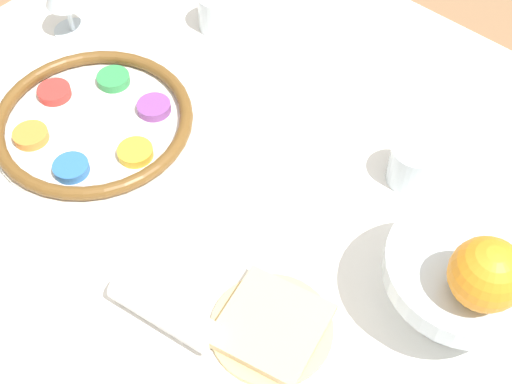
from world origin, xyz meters
The scene contains 9 objects.
dining_table centered at (0.00, 0.00, 0.37)m, with size 1.25×1.06×0.74m.
seder_plate centered at (-0.27, -0.05, 0.76)m, with size 0.30×0.30×0.03m.
fruit_stand centered at (0.29, 0.05, 0.83)m, with size 0.19×0.19×0.11m.
orange_fruit centered at (0.32, 0.02, 0.89)m, with size 0.08×0.08×0.08m.
bread_plate centered at (0.14, -0.12, 0.75)m, with size 0.15×0.15×0.02m.
napkin_roll centered at (0.03, -0.20, 0.76)m, with size 0.15×0.06×0.04m.
cup_near centered at (0.13, 0.19, 0.78)m, with size 0.07×0.07×0.06m.
cup_mid centered at (-0.30, 0.25, 0.78)m, with size 0.07×0.07×0.06m.
spoon centered at (0.06, -0.24, 0.75)m, with size 0.17×0.03×0.01m.
Camera 1 is at (0.39, -0.43, 1.53)m, focal length 50.00 mm.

